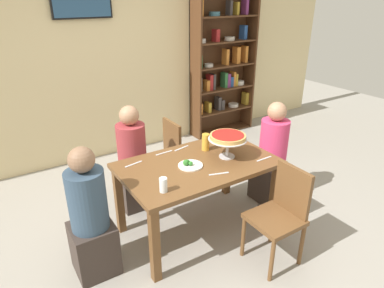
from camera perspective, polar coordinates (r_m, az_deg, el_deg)
ground_plane at (r=3.53m, az=0.90°, el=-13.89°), size 12.00×12.00×0.00m
rear_partition at (r=4.83m, az=-14.00°, el=14.25°), size 8.00×0.12×2.80m
dining_table at (r=3.17m, az=0.98°, el=-4.75°), size 1.43×0.87×0.74m
bookshelf at (r=5.57m, az=5.16°, el=13.00°), size 1.10×0.30×2.21m
television at (r=4.59m, az=-18.10°, el=21.93°), size 0.73×0.05×0.41m
diner_head_east at (r=3.83m, az=13.28°, el=-2.60°), size 0.34×0.34×1.15m
diner_head_west at (r=2.91m, az=-16.69°, el=-12.40°), size 0.34×0.34×1.15m
diner_far_left at (r=3.67m, az=-9.88°, el=-3.50°), size 0.34×0.34×1.15m
chair_near_right at (r=3.01m, az=14.75°, el=-10.86°), size 0.40×0.40×0.87m
chair_far_right at (r=3.95m, az=-1.93°, el=-1.19°), size 0.40×0.40×0.87m
deep_dish_pizza_stand at (r=3.17m, az=6.02°, el=0.99°), size 0.37×0.37×0.23m
salad_plate_near_diner at (r=3.06m, az=-0.45°, el=-3.45°), size 0.22×0.22×0.07m
salad_plate_far_diner at (r=3.68m, az=5.80°, el=1.32°), size 0.22×0.22×0.06m
beer_glass_amber_tall at (r=3.34m, az=2.30°, el=0.32°), size 0.07×0.07×0.17m
water_glass_clear_near at (r=2.67m, az=-4.84°, el=-6.86°), size 0.06×0.06×0.12m
cutlery_fork_near at (r=3.32m, az=-4.73°, el=-1.49°), size 0.18×0.02×0.00m
cutlery_knife_near at (r=3.41m, az=-1.76°, el=-0.70°), size 0.18×0.05×0.00m
cutlery_fork_far at (r=2.95m, az=4.54°, el=-5.00°), size 0.18×0.07×0.00m
cutlery_knife_far at (r=3.14m, az=-9.78°, el=-3.34°), size 0.18×0.05×0.00m
cutlery_spare_fork at (r=3.26m, az=12.02°, el=-2.44°), size 0.18×0.02×0.00m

